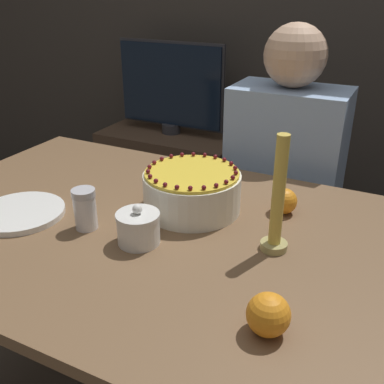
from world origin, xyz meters
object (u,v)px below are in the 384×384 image
person_man_blue_shirt (281,209)px  sugar_shaker (85,209)px  sugar_bowl (138,228)px  candle (277,205)px  cake (192,191)px  tv_monitor (171,87)px

person_man_blue_shirt → sugar_shaker: bearing=67.1°
sugar_bowl → person_man_blue_shirt: size_ratio=0.09×
sugar_bowl → candle: candle is taller
cake → sugar_shaker: (-0.20, -0.21, -0.00)m
sugar_shaker → tv_monitor: tv_monitor is taller
tv_monitor → candle: bearing=-51.2°
sugar_bowl → candle: size_ratio=0.37×
sugar_shaker → candle: size_ratio=0.38×
cake → sugar_bowl: (-0.04, -0.21, -0.02)m
candle → cake: bearing=160.1°
person_man_blue_shirt → tv_monitor: (-0.75, 0.49, 0.30)m
candle → person_man_blue_shirt: 0.72m
cake → candle: size_ratio=0.94×
sugar_shaker → person_man_blue_shirt: person_man_blue_shirt is taller
candle → person_man_blue_shirt: person_man_blue_shirt is taller
sugar_shaker → candle: candle is taller
sugar_bowl → person_man_blue_shirt: bearing=78.2°
cake → sugar_shaker: size_ratio=2.47×
sugar_bowl → tv_monitor: bearing=115.7°
cake → sugar_shaker: bearing=-132.6°
sugar_shaker → candle: bearing=14.3°
person_man_blue_shirt → tv_monitor: 0.95m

